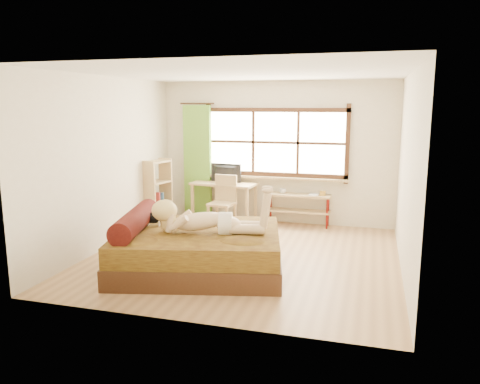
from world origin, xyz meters
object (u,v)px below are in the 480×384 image
(woman, at_px, (207,209))
(pipe_shelf, at_px, (299,203))
(bed, at_px, (195,249))
(kitten, at_px, (153,216))
(bookshelf, at_px, (157,192))
(desk, at_px, (224,188))
(chair, at_px, (224,198))

(woman, xyz_separation_m, pipe_shelf, (0.80, 2.84, -0.45))
(bed, height_order, kitten, bed)
(pipe_shelf, bearing_deg, kitten, -122.24)
(woman, height_order, kitten, woman)
(kitten, xyz_separation_m, bookshelf, (-0.91, 2.01, -0.06))
(bookshelf, bearing_deg, bed, -40.38)
(desk, bearing_deg, chair, -66.12)
(desk, xyz_separation_m, chair, (0.11, -0.36, -0.13))
(pipe_shelf, bearing_deg, bed, -110.13)
(desk, relative_size, bookshelf, 1.05)
(bed, height_order, woman, woman)
(desk, relative_size, chair, 1.34)
(chair, bearing_deg, pipe_shelf, 26.72)
(desk, bearing_deg, woman, -69.88)
(woman, bearing_deg, kitten, 156.98)
(bed, bearing_deg, kitten, 157.16)
(desk, height_order, chair, chair)
(bed, xyz_separation_m, pipe_shelf, (1.01, 2.81, 0.14))
(desk, distance_m, bookshelf, 1.27)
(pipe_shelf, height_order, bookshelf, bookshelf)
(desk, height_order, bookshelf, bookshelf)
(bed, height_order, pipe_shelf, bed)
(desk, distance_m, pipe_shelf, 1.47)
(bed, distance_m, kitten, 0.78)
(chair, xyz_separation_m, pipe_shelf, (1.33, 0.48, -0.10))
(bookshelf, bearing_deg, woman, -37.48)
(woman, distance_m, chair, 2.44)
(woman, bearing_deg, pipe_shelf, 60.98)
(woman, distance_m, pipe_shelf, 2.99)
(bed, height_order, bookshelf, bookshelf)
(pipe_shelf, relative_size, bookshelf, 0.97)
(kitten, distance_m, chair, 2.24)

